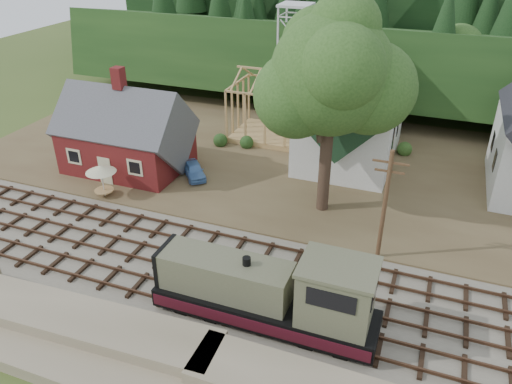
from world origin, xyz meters
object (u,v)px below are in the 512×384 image
(car_green, at_px, (136,149))
(patio_set, at_px, (101,170))
(locomotive, at_px, (273,295))
(car_blue, at_px, (194,170))

(car_green, height_order, patio_set, patio_set)
(car_green, bearing_deg, locomotive, -122.98)
(locomotive, relative_size, patio_set, 4.61)
(locomotive, distance_m, patio_set, 19.40)
(car_blue, bearing_deg, car_green, 124.59)
(car_blue, bearing_deg, locomotive, -89.05)
(car_green, bearing_deg, patio_set, -158.70)
(locomotive, xyz_separation_m, car_blue, (-12.09, 14.22, -1.23))
(car_blue, bearing_deg, patio_set, -172.85)
(locomotive, bearing_deg, patio_set, 153.46)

